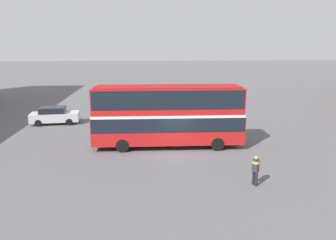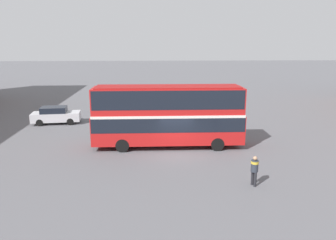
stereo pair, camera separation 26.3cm
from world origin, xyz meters
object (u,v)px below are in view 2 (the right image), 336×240
object	(u,v)px
double_decker_bus	(168,113)
pedestrian_foreground	(254,168)
parked_car_kerb_far	(124,113)
parked_car_kerb_near	(56,115)

from	to	relation	value
double_decker_bus	pedestrian_foreground	xyz separation A→B (m)	(4.52, -7.33, -1.64)
double_decker_bus	parked_car_kerb_far	xyz separation A→B (m)	(-4.11, 9.00, -1.90)
pedestrian_foreground	parked_car_kerb_far	distance (m)	18.48
parked_car_kerb_near	parked_car_kerb_far	bearing A→B (deg)	2.55
double_decker_bus	pedestrian_foreground	size ratio (longest dim) A/B	6.51
double_decker_bus	parked_car_kerb_near	distance (m)	13.60
double_decker_bus	parked_car_kerb_far	world-z (taller)	double_decker_bus
parked_car_kerb_far	double_decker_bus	bearing A→B (deg)	108.54
pedestrian_foreground	parked_car_kerb_near	size ratio (longest dim) A/B	0.37
parked_car_kerb_near	pedestrian_foreground	bearing A→B (deg)	-50.89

